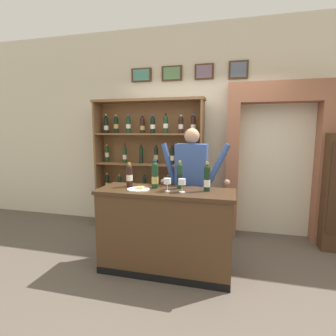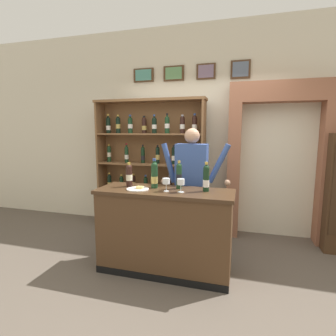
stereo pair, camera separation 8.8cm
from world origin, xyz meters
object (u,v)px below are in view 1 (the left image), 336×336
object	(u,v)px
shopkeeper	(191,178)
tasting_bottle_super_tuscan	(129,175)
wine_glass_center	(167,182)
wine_shelf	(149,162)
cheese_plate	(139,189)
tasting_bottle_vin_santo	(207,178)
tasting_bottle_prosecco	(155,175)
tasting_counter	(166,231)
wine_glass_left	(182,183)
tasting_bottle_bianco	(180,175)

from	to	relation	value
shopkeeper	tasting_bottle_super_tuscan	world-z (taller)	shopkeeper
shopkeeper	wine_glass_center	bearing A→B (deg)	-107.13
wine_shelf	cheese_plate	xyz separation A→B (m)	(0.32, -1.31, -0.15)
tasting_bottle_vin_santo	tasting_bottle_prosecco	bearing A→B (deg)	179.24
tasting_counter	tasting_bottle_prosecco	world-z (taller)	tasting_bottle_prosecco
tasting_bottle_prosecco	tasting_bottle_vin_santo	distance (m)	0.61
wine_glass_left	tasting_bottle_bianco	bearing A→B (deg)	109.62
tasting_counter	tasting_bottle_super_tuscan	size ratio (longest dim) A/B	5.35
wine_shelf	tasting_bottle_vin_santo	distance (m)	1.59
wine_glass_left	cheese_plate	distance (m)	0.51
wine_shelf	tasting_bottle_bianco	xyz separation A→B (m)	(0.75, -1.13, -0.00)
shopkeeper	tasting_counter	bearing A→B (deg)	-112.81
wine_glass_center	cheese_plate	distance (m)	0.35
tasting_counter	wine_glass_left	xyz separation A→B (m)	(0.20, -0.06, 0.59)
wine_shelf	cheese_plate	world-z (taller)	wine_shelf
tasting_counter	shopkeeper	size ratio (longest dim) A/B	0.93
wine_shelf	wine_glass_center	bearing A→B (deg)	-63.52
wine_glass_left	cheese_plate	world-z (taller)	wine_glass_left
cheese_plate	tasting_bottle_prosecco	bearing A→B (deg)	42.74
wine_glass_center	cheese_plate	size ratio (longest dim) A/B	0.59
tasting_bottle_bianco	wine_glass_left	size ratio (longest dim) A/B	2.18
wine_shelf	shopkeeper	size ratio (longest dim) A/B	1.27
wine_shelf	tasting_bottle_bianco	world-z (taller)	wine_shelf
wine_shelf	shopkeeper	distance (m)	1.11
cheese_plate	shopkeeper	bearing A→B (deg)	48.40
tasting_counter	wine_glass_center	distance (m)	0.60
tasting_bottle_bianco	cheese_plate	distance (m)	0.50
tasting_bottle_prosecco	tasting_bottle_bianco	size ratio (longest dim) A/B	1.06
wine_glass_left	wine_glass_center	size ratio (longest dim) A/B	1.01
wine_shelf	tasting_bottle_prosecco	xyz separation A→B (m)	(0.47, -1.17, -0.00)
tasting_bottle_vin_santo	wine_glass_center	bearing A→B (deg)	-163.14
tasting_bottle_prosecco	wine_shelf	bearing A→B (deg)	111.75
tasting_bottle_super_tuscan	tasting_bottle_prosecco	size ratio (longest dim) A/B	0.84
wine_shelf	tasting_counter	size ratio (longest dim) A/B	1.36
wine_shelf	tasting_counter	world-z (taller)	wine_shelf
tasting_bottle_super_tuscan	wine_glass_left	distance (m)	0.68
wine_shelf	wine_glass_center	distance (m)	1.46
shopkeeper	wine_glass_left	world-z (taller)	shopkeeper
tasting_bottle_super_tuscan	tasting_bottle_bianco	xyz separation A→B (m)	(0.60, 0.05, 0.02)
tasting_bottle_vin_santo	wine_glass_center	xyz separation A→B (m)	(-0.42, -0.13, -0.04)
tasting_bottle_vin_santo	wine_glass_left	world-z (taller)	tasting_bottle_vin_santo
shopkeeper	wine_glass_center	world-z (taller)	shopkeeper
shopkeeper	wine_glass_center	distance (m)	0.60
tasting_bottle_bianco	wine_glass_left	bearing A→B (deg)	-70.38
shopkeeper	tasting_bottle_super_tuscan	distance (m)	0.81
tasting_bottle_prosecco	wine_glass_center	world-z (taller)	tasting_bottle_prosecco
shopkeeper	wine_glass_left	bearing A→B (deg)	-91.21
tasting_bottle_prosecco	tasting_bottle_super_tuscan	bearing A→B (deg)	-178.32
tasting_bottle_bianco	wine_glass_left	distance (m)	0.19
tasting_counter	tasting_bottle_bianco	world-z (taller)	tasting_bottle_bianco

